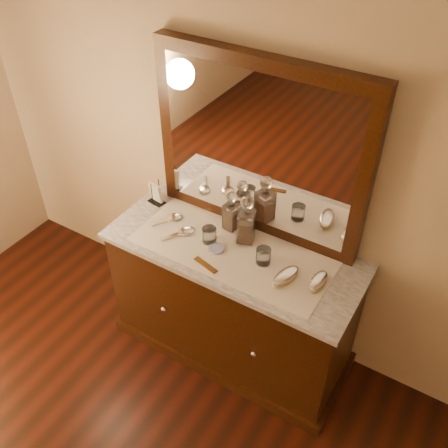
{
  "coord_description": "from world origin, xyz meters",
  "views": [
    {
      "loc": [
        1.0,
        0.22,
        2.7
      ],
      "look_at": [
        0.0,
        1.85,
        1.1
      ],
      "focal_mm": 40.05,
      "sensor_mm": 36.0,
      "label": 1
    }
  ],
  "objects": [
    {
      "name": "dresser_cabinet",
      "position": [
        0.0,
        1.96,
        0.41
      ],
      "size": [
        1.4,
        0.55,
        0.82
      ],
      "primitive_type": "cube",
      "color": "black",
      "rests_on": "floor"
    },
    {
      "name": "dresser_plinth",
      "position": [
        0.0,
        1.96,
        0.04
      ],
      "size": [
        1.46,
        0.59,
        0.08
      ],
      "primitive_type": "cube",
      "color": "black",
      "rests_on": "floor"
    },
    {
      "name": "knob_left",
      "position": [
        -0.3,
        1.67,
        0.45
      ],
      "size": [
        0.04,
        0.04,
        0.04
      ],
      "primitive_type": "sphere",
      "color": "silver",
      "rests_on": "dresser_cabinet"
    },
    {
      "name": "knob_right",
      "position": [
        0.3,
        1.67,
        0.45
      ],
      "size": [
        0.04,
        0.04,
        0.04
      ],
      "primitive_type": "sphere",
      "color": "silver",
      "rests_on": "dresser_cabinet"
    },
    {
      "name": "marble_top",
      "position": [
        0.0,
        1.96,
        0.83
      ],
      "size": [
        1.44,
        0.59,
        0.03
      ],
      "primitive_type": "cube",
      "color": "white",
      "rests_on": "dresser_cabinet"
    },
    {
      "name": "mirror_frame",
      "position": [
        0.0,
        2.2,
        1.35
      ],
      "size": [
        1.2,
        0.08,
        1.0
      ],
      "primitive_type": "cube",
      "color": "black",
      "rests_on": "marble_top"
    },
    {
      "name": "mirror_glass",
      "position": [
        0.0,
        2.17,
        1.35
      ],
      "size": [
        1.06,
        0.01,
        0.86
      ],
      "primitive_type": "cube",
      "color": "white",
      "rests_on": "marble_top"
    },
    {
      "name": "lace_runner",
      "position": [
        0.0,
        1.94,
        0.85
      ],
      "size": [
        1.1,
        0.45,
        0.0
      ],
      "primitive_type": "cube",
      "color": "silver",
      "rests_on": "marble_top"
    },
    {
      "name": "pin_dish",
      "position": [
        -0.08,
        1.9,
        0.86
      ],
      "size": [
        0.09,
        0.09,
        0.02
      ],
      "primitive_type": "cylinder",
      "rotation": [
        0.0,
        0.0,
        -0.08
      ],
      "color": "white",
      "rests_on": "lace_runner"
    },
    {
      "name": "comb",
      "position": [
        -0.06,
        1.77,
        0.86
      ],
      "size": [
        0.16,
        0.06,
        0.01
      ],
      "primitive_type": "cube",
      "rotation": [
        0.0,
        0.0,
        -0.24
      ],
      "color": "brown",
      "rests_on": "lace_runner"
    },
    {
      "name": "napkin_rack",
      "position": [
        -0.62,
        2.07,
        0.91
      ],
      "size": [
        0.11,
        0.08,
        0.15
      ],
      "color": "black",
      "rests_on": "marble_top"
    },
    {
      "name": "decanter_left",
      "position": [
        -0.1,
        2.1,
        0.95
      ],
      "size": [
        0.09,
        0.09,
        0.25
      ],
      "color": "brown",
      "rests_on": "lace_runner"
    },
    {
      "name": "decanter_right",
      "position": [
        0.02,
        2.05,
        0.97
      ],
      "size": [
        0.11,
        0.11,
        0.3
      ],
      "color": "brown",
      "rests_on": "lace_runner"
    },
    {
      "name": "brush_near",
      "position": [
        0.35,
        1.89,
        0.88
      ],
      "size": [
        0.12,
        0.19,
        0.05
      ],
      "color": "tan",
      "rests_on": "lace_runner"
    },
    {
      "name": "brush_far",
      "position": [
        0.5,
        1.95,
        0.88
      ],
      "size": [
        0.08,
        0.16,
        0.04
      ],
      "color": "tan",
      "rests_on": "lace_runner"
    },
    {
      "name": "hand_mirror_outer",
      "position": [
        -0.44,
        1.98,
        0.86
      ],
      "size": [
        0.14,
        0.19,
        0.02
      ],
      "color": "silver",
      "rests_on": "lace_runner"
    },
    {
      "name": "hand_mirror_inner",
      "position": [
        -0.31,
        1.92,
        0.86
      ],
      "size": [
        0.15,
        0.2,
        0.02
      ],
      "color": "silver",
      "rests_on": "lace_runner"
    },
    {
      "name": "tumblers",
      "position": [
        0.02,
        1.94,
        0.9
      ],
      "size": [
        0.41,
        0.09,
        0.09
      ],
      "color": "white",
      "rests_on": "lace_runner"
    }
  ]
}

